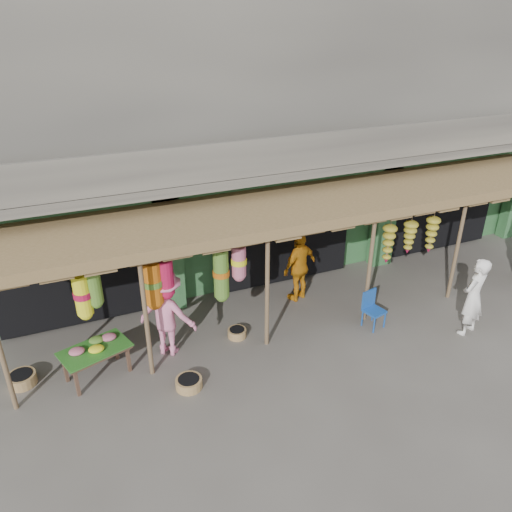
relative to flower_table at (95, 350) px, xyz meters
name	(u,v)px	position (x,y,z in m)	size (l,w,h in m)	color
ground	(322,323)	(4.98, -0.15, -0.62)	(80.00, 80.00, 0.00)	#514C47
building	(243,133)	(4.98, 4.72, 2.75)	(16.40, 6.80, 7.00)	gray
awning	(305,209)	(4.82, 0.65, 1.95)	(14.00, 2.70, 2.79)	brown
flower_table	(95,350)	(0.00, 0.00, 0.00)	(1.46, 1.12, 0.77)	#51382A
blue_chair	(372,307)	(5.97, -0.62, -0.14)	(0.50, 0.51, 0.87)	#184AA2
basket_left	(22,379)	(-1.40, 0.31, -0.51)	(0.54, 0.54, 0.22)	brown
basket_mid	(189,383)	(1.55, -1.04, -0.52)	(0.52, 0.52, 0.20)	olive
basket_right	(237,333)	(2.98, 0.14, -0.53)	(0.41, 0.41, 0.19)	olive
person_front	(473,297)	(7.79, -1.69, 0.29)	(0.67, 0.44, 1.83)	white
person_vendor	(299,266)	(4.98, 1.07, 0.28)	(1.06, 0.44, 1.80)	orange
person_shopper	(167,313)	(1.48, 0.21, 0.33)	(1.23, 0.71, 1.91)	pink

